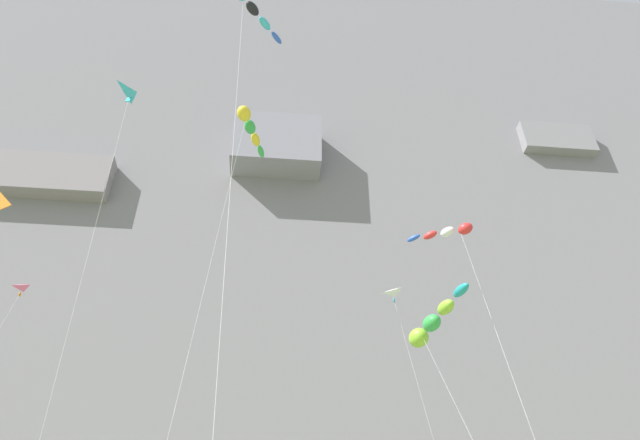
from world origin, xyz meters
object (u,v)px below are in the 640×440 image
(kite_windsock_far_left, at_px, (431,325))
(kite_delta_far_right, at_px, (402,323))
(kite_windsock_upper_right, at_px, (251,8))
(kite_windsock_high_right, at_px, (449,232))
(kite_delta_high_left, at_px, (132,109))
(kite_windsock_high_center, at_px, (249,126))
(kite_delta_upper_mid, at_px, (9,317))

(kite_windsock_far_left, distance_m, kite_delta_far_right, 7.29)
(kite_delta_far_right, distance_m, kite_windsock_upper_right, 19.74)
(kite_windsock_far_left, xyz_separation_m, kite_windsock_upper_right, (-9.50, -8.15, 12.60))
(kite_windsock_far_left, relative_size, kite_windsock_upper_right, 0.55)
(kite_windsock_high_right, height_order, kite_delta_high_left, kite_delta_high_left)
(kite_windsock_high_right, bearing_deg, kite_delta_high_left, 179.16)
(kite_windsock_upper_right, bearing_deg, kite_windsock_far_left, 40.63)
(kite_windsock_high_center, distance_m, kite_windsock_upper_right, 9.34)
(kite_windsock_high_right, xyz_separation_m, kite_delta_upper_mid, (-27.57, 13.95, 1.06))
(kite_windsock_high_right, bearing_deg, kite_delta_far_right, 101.53)
(kite_delta_upper_mid, distance_m, kite_delta_high_left, 17.99)
(kite_windsock_high_center, bearing_deg, kite_delta_upper_mid, 142.37)
(kite_windsock_high_right, height_order, kite_windsock_high_center, kite_windsock_high_center)
(kite_windsock_high_center, relative_size, kite_windsock_upper_right, 1.06)
(kite_delta_upper_mid, bearing_deg, kite_windsock_high_right, -26.83)
(kite_delta_upper_mid, bearing_deg, kite_delta_high_left, -55.96)
(kite_windsock_high_center, bearing_deg, kite_windsock_upper_right, -88.55)
(kite_delta_high_left, xyz_separation_m, kite_windsock_upper_right, (7.25, -8.09, -1.00))
(kite_windsock_high_right, relative_size, kite_windsock_upper_right, 0.75)
(kite_windsock_high_center, bearing_deg, kite_windsock_high_right, -7.11)
(kite_delta_high_left, bearing_deg, kite_windsock_high_center, 9.27)
(kite_windsock_high_right, xyz_separation_m, kite_windsock_high_center, (-11.31, 1.41, 8.62))
(kite_delta_far_right, height_order, kite_windsock_high_right, kite_windsock_high_right)
(kite_windsock_high_right, relative_size, kite_windsock_high_center, 0.71)
(kite_windsock_high_right, height_order, kite_windsock_upper_right, kite_windsock_upper_right)
(kite_delta_high_left, distance_m, kite_windsock_upper_right, 10.91)
(kite_delta_high_left, bearing_deg, kite_delta_far_right, 20.89)
(kite_windsock_upper_right, bearing_deg, kite_windsock_high_center, 91.45)
(kite_delta_high_left, distance_m, kite_windsock_high_center, 7.12)
(kite_windsock_far_left, xyz_separation_m, kite_delta_high_left, (-16.76, -0.07, 13.59))
(kite_delta_high_left, xyz_separation_m, kite_windsock_high_center, (7.02, 1.14, 0.41))
(kite_delta_upper_mid, bearing_deg, kite_windsock_high_center, -37.63)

